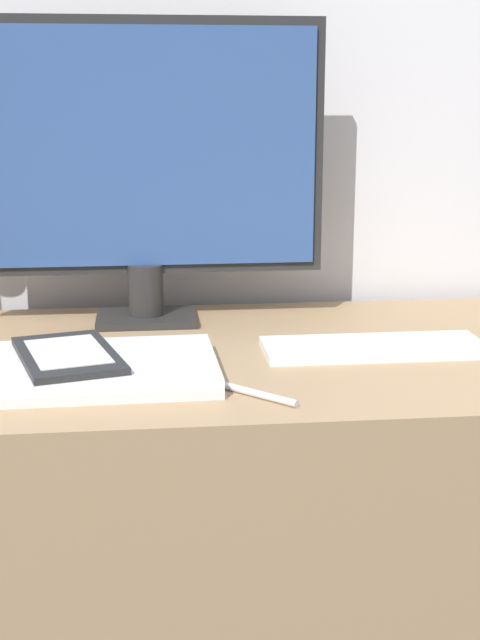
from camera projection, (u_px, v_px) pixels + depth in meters
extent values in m
cube|color=silver|center=(191.00, 6.00, 1.44)|extent=(3.60, 0.05, 2.40)
cube|color=#997A56|center=(211.00, 585.00, 1.31)|extent=(1.14, 0.57, 0.72)
cube|color=#262626|center=(146.00, 318.00, 1.39)|extent=(0.15, 0.11, 0.01)
cylinder|color=#262626|center=(146.00, 290.00, 1.38)|extent=(0.05, 0.05, 0.08)
cube|color=#262626|center=(142.00, 148.00, 1.33)|extent=(0.55, 0.01, 0.38)
cube|color=#2D4C84|center=(142.00, 148.00, 1.32)|extent=(0.52, 0.01, 0.35)
cube|color=silver|center=(374.00, 347.00, 1.23)|extent=(0.31, 0.11, 0.01)
cube|color=silver|center=(375.00, 343.00, 1.22)|extent=(0.28, 0.09, 0.00)
cube|color=silver|center=(92.00, 373.00, 1.11)|extent=(0.31, 0.22, 0.01)
cube|color=silver|center=(92.00, 364.00, 1.11)|extent=(0.31, 0.22, 0.01)
cube|color=black|center=(68.00, 355.00, 1.11)|extent=(0.16, 0.21, 0.01)
cube|color=silver|center=(68.00, 351.00, 1.11)|extent=(0.12, 0.16, 0.00)
cylinder|color=silver|center=(247.00, 391.00, 1.05)|extent=(0.11, 0.11, 0.01)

